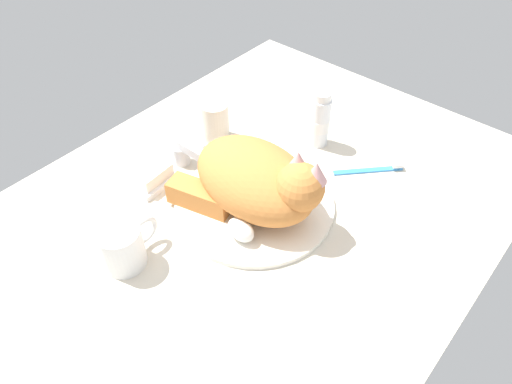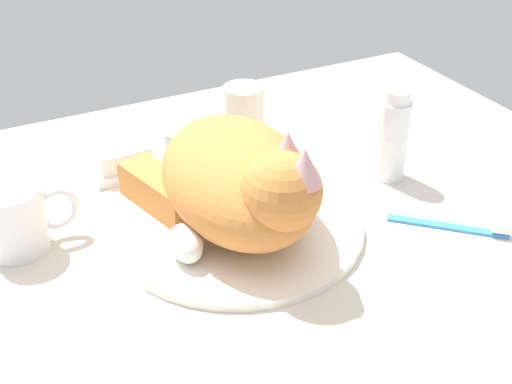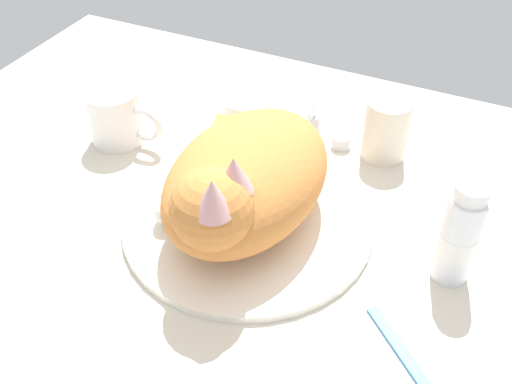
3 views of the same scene
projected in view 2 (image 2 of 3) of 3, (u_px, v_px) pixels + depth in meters
ground_plane at (238, 239)px, 85.87cm from camera, size 110.00×82.50×3.00cm
sink_basin at (238, 225)px, 84.81cm from camera, size 30.76×30.76×1.05cm
faucet at (181, 145)px, 97.81cm from camera, size 12.95×11.60×6.21cm
cat at (239, 182)px, 80.20cm from camera, size 20.17×28.35×15.21cm
coffee_mug at (15, 219)px, 79.81cm from camera, size 11.58×7.62×8.09cm
rinse_cup at (244, 114)px, 102.84cm from camera, size 6.12×6.12×8.77cm
soap_dish at (123, 169)px, 96.56cm from camera, size 9.00×6.40×1.20cm
soap_bar at (122, 157)px, 95.54cm from camera, size 7.79×5.03×2.67cm
toothpaste_bottle at (393, 138)px, 92.79cm from camera, size 4.26×4.26×12.99cm
toothbrush at (455, 225)px, 84.81cm from camera, size 11.62×10.94×1.60cm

